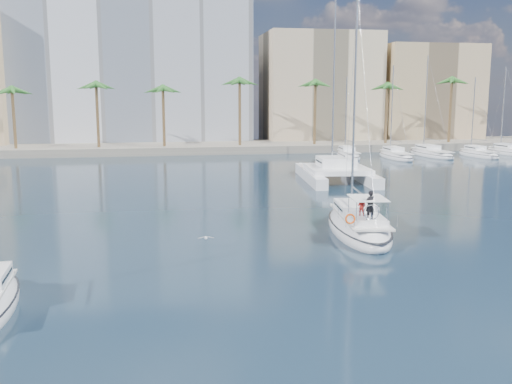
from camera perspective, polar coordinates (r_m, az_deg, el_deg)
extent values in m
plane|color=black|center=(34.41, 2.88, -5.55)|extent=(160.00, 160.00, 0.00)
cube|color=gray|center=(94.06, -5.27, 4.49)|extent=(120.00, 14.00, 1.20)
cube|color=silver|center=(105.61, -12.57, 12.14)|extent=(42.00, 16.00, 28.00)
cube|color=#C8B48F|center=(106.51, 6.32, 10.13)|extent=(20.00, 14.00, 20.00)
cube|color=tan|center=(111.85, 16.63, 9.26)|extent=(18.00, 12.00, 18.00)
cylinder|color=brown|center=(89.77, -5.11, 7.22)|extent=(0.44, 0.44, 10.50)
sphere|color=#2D6826|center=(89.70, -5.16, 10.57)|extent=(3.60, 3.60, 3.60)
cylinder|color=brown|center=(98.55, 15.16, 7.14)|extent=(0.44, 0.44, 10.50)
sphere|color=#2D6826|center=(98.49, 15.30, 10.19)|extent=(3.60, 3.60, 3.60)
ellipsoid|color=white|center=(38.35, 10.18, -3.59)|extent=(4.91, 11.36, 2.28)
ellipsoid|color=black|center=(38.27, 10.20, -3.11)|extent=(4.96, 11.47, 0.18)
cube|color=silver|center=(37.96, 10.29, -2.39)|extent=(3.55, 8.50, 0.12)
cube|color=white|center=(39.10, 9.91, -1.48)|extent=(2.81, 3.87, 0.60)
cube|color=black|center=(39.10, 9.91, -1.46)|extent=(2.77, 3.46, 0.14)
cylinder|color=#B7BABF|center=(39.63, 9.82, 8.72)|extent=(0.15, 0.15, 14.42)
cylinder|color=#B7BABF|center=(37.97, 10.26, 0.02)|extent=(0.69, 4.42, 0.11)
cube|color=white|center=(35.89, 11.03, -2.71)|extent=(2.43, 3.00, 0.36)
cube|color=white|center=(35.53, 11.13, -0.59)|extent=(2.43, 3.00, 0.04)
torus|color=silver|center=(34.75, 11.46, -2.01)|extent=(0.96, 0.18, 0.96)
torus|color=#E0490B|center=(34.12, 9.41, -2.67)|extent=(0.65, 0.28, 0.64)
imported|color=black|center=(34.83, 11.33, -1.30)|extent=(0.75, 0.61, 1.78)
imported|color=#A71F19|center=(36.04, 10.52, -1.40)|extent=(0.72, 0.71, 1.17)
cube|color=white|center=(61.12, 5.44, 1.65)|extent=(2.43, 13.47, 1.10)
cube|color=white|center=(62.31, 10.44, 1.69)|extent=(2.43, 13.47, 1.10)
cube|color=white|center=(60.91, 8.12, 2.28)|extent=(6.76, 7.91, 0.50)
cube|color=white|center=(61.47, 8.00, 3.01)|extent=(4.04, 4.35, 1.00)
cube|color=black|center=(61.47, 8.00, 3.06)|extent=(4.01, 3.81, 0.18)
cylinder|color=#B7BABF|center=(63.05, 7.78, 10.87)|extent=(0.18, 0.18, 17.89)
ellipsoid|color=silver|center=(33.98, -5.03, -4.59)|extent=(0.20, 0.37, 0.18)
sphere|color=silver|center=(34.15, -5.05, -4.49)|extent=(0.10, 0.10, 0.10)
cube|color=gray|center=(33.96, -5.48, -4.56)|extent=(0.43, 0.16, 0.10)
cube|color=gray|center=(34.00, -4.58, -4.53)|extent=(0.43, 0.16, 0.10)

